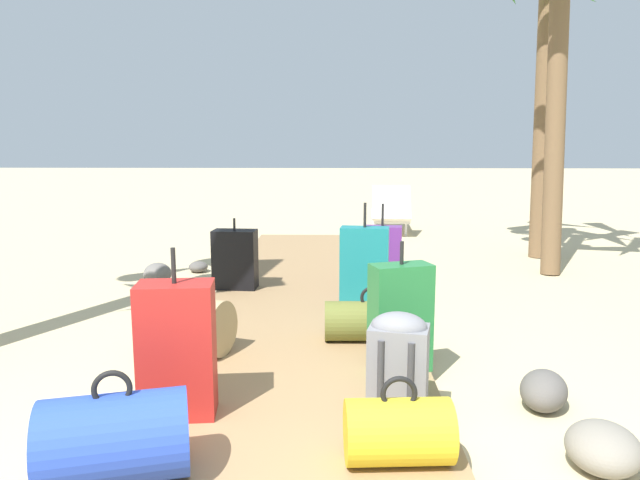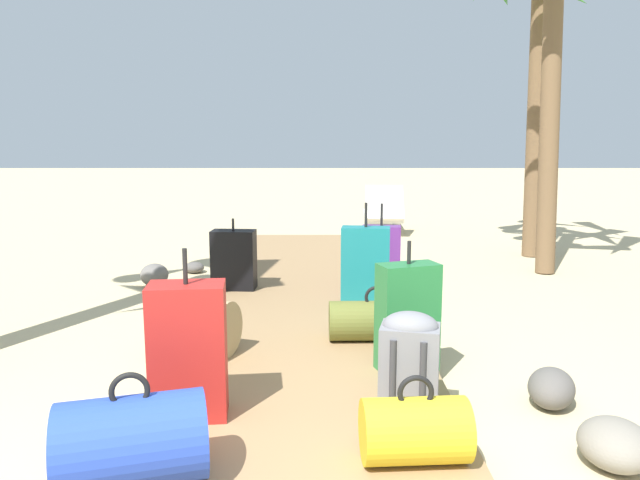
{
  "view_description": "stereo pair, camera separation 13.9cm",
  "coord_description": "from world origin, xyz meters",
  "px_view_note": "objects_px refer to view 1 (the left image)",
  "views": [
    {
      "loc": [
        0.27,
        -1.62,
        1.49
      ],
      "look_at": [
        0.12,
        4.08,
        0.55
      ],
      "focal_mm": 33.45,
      "sensor_mm": 36.0,
      "label": 1
    },
    {
      "loc": [
        0.13,
        -1.63,
        1.49
      ],
      "look_at": [
        0.12,
        4.08,
        0.55
      ],
      "focal_mm": 33.45,
      "sensor_mm": 36.0,
      "label": 2
    }
  ],
  "objects_px": {
    "duffel_bag_tan": "(191,325)",
    "suitcase_green": "(400,318)",
    "suitcase_red": "(177,350)",
    "backpack_grey": "(398,359)",
    "suitcase_black": "(235,259)",
    "duffel_bag_yellow": "(398,431)",
    "duffel_bag_olive": "(371,321)",
    "suitcase_teal": "(364,268)",
    "lounge_chair": "(390,213)",
    "duffel_bag_blue": "(115,438)",
    "suitcase_purple": "(382,258)"
  },
  "relations": [
    {
      "from": "backpack_grey",
      "to": "suitcase_black",
      "type": "distance_m",
      "value": 2.95
    },
    {
      "from": "suitcase_purple",
      "to": "duffel_bag_olive",
      "type": "distance_m",
      "value": 1.53
    },
    {
      "from": "duffel_bag_blue",
      "to": "duffel_bag_olive",
      "type": "height_order",
      "value": "duffel_bag_blue"
    },
    {
      "from": "duffel_bag_olive",
      "to": "backpack_grey",
      "type": "bearing_deg",
      "value": -86.19
    },
    {
      "from": "backpack_grey",
      "to": "lounge_chair",
      "type": "bearing_deg",
      "value": 85.25
    },
    {
      "from": "duffel_bag_yellow",
      "to": "suitcase_black",
      "type": "relative_size",
      "value": 0.71
    },
    {
      "from": "suitcase_teal",
      "to": "backpack_grey",
      "type": "bearing_deg",
      "value": -87.41
    },
    {
      "from": "duffel_bag_tan",
      "to": "lounge_chair",
      "type": "distance_m",
      "value": 6.31
    },
    {
      "from": "suitcase_red",
      "to": "backpack_grey",
      "type": "bearing_deg",
      "value": 4.29
    },
    {
      "from": "suitcase_teal",
      "to": "duffel_bag_olive",
      "type": "bearing_deg",
      "value": -89.06
    },
    {
      "from": "duffel_bag_yellow",
      "to": "lounge_chair",
      "type": "distance_m",
      "value": 7.43
    },
    {
      "from": "suitcase_black",
      "to": "suitcase_red",
      "type": "bearing_deg",
      "value": -86.71
    },
    {
      "from": "duffel_bag_tan",
      "to": "duffel_bag_blue",
      "type": "bearing_deg",
      "value": -87.99
    },
    {
      "from": "duffel_bag_blue",
      "to": "duffel_bag_yellow",
      "type": "height_order",
      "value": "duffel_bag_blue"
    },
    {
      "from": "suitcase_teal",
      "to": "lounge_chair",
      "type": "height_order",
      "value": "suitcase_teal"
    },
    {
      "from": "suitcase_teal",
      "to": "duffel_bag_olive",
      "type": "distance_m",
      "value": 0.86
    },
    {
      "from": "duffel_bag_blue",
      "to": "suitcase_purple",
      "type": "bearing_deg",
      "value": 67.79
    },
    {
      "from": "duffel_bag_tan",
      "to": "duffel_bag_olive",
      "type": "relative_size",
      "value": 0.89
    },
    {
      "from": "backpack_grey",
      "to": "duffel_bag_yellow",
      "type": "bearing_deg",
      "value": -95.7
    },
    {
      "from": "duffel_bag_yellow",
      "to": "duffel_bag_olive",
      "type": "bearing_deg",
      "value": 90.72
    },
    {
      "from": "duffel_bag_yellow",
      "to": "suitcase_red",
      "type": "bearing_deg",
      "value": 157.66
    },
    {
      "from": "backpack_grey",
      "to": "suitcase_purple",
      "type": "bearing_deg",
      "value": 87.53
    },
    {
      "from": "duffel_bag_olive",
      "to": "lounge_chair",
      "type": "relative_size",
      "value": 0.43
    },
    {
      "from": "suitcase_black",
      "to": "duffel_bag_olive",
      "type": "relative_size",
      "value": 1.02
    },
    {
      "from": "suitcase_teal",
      "to": "suitcase_black",
      "type": "relative_size",
      "value": 1.32
    },
    {
      "from": "suitcase_teal",
      "to": "suitcase_purple",
      "type": "bearing_deg",
      "value": 73.4
    },
    {
      "from": "duffel_bag_olive",
      "to": "suitcase_black",
      "type": "bearing_deg",
      "value": 129.0
    },
    {
      "from": "backpack_grey",
      "to": "suitcase_purple",
      "type": "relative_size",
      "value": 0.64
    },
    {
      "from": "suitcase_red",
      "to": "suitcase_green",
      "type": "xyz_separation_m",
      "value": [
        1.22,
        0.65,
        -0.02
      ]
    },
    {
      "from": "backpack_grey",
      "to": "duffel_bag_olive",
      "type": "xyz_separation_m",
      "value": [
        -0.07,
        1.12,
        -0.14
      ]
    },
    {
      "from": "duffel_bag_tan",
      "to": "suitcase_red",
      "type": "relative_size",
      "value": 0.67
    },
    {
      "from": "suitcase_green",
      "to": "duffel_bag_yellow",
      "type": "relative_size",
      "value": 1.68
    },
    {
      "from": "suitcase_black",
      "to": "duffel_bag_olive",
      "type": "distance_m",
      "value": 1.96
    },
    {
      "from": "suitcase_green",
      "to": "duffel_bag_yellow",
      "type": "bearing_deg",
      "value": -96.37
    },
    {
      "from": "backpack_grey",
      "to": "lounge_chair",
      "type": "height_order",
      "value": "lounge_chair"
    },
    {
      "from": "suitcase_green",
      "to": "suitcase_purple",
      "type": "height_order",
      "value": "suitcase_purple"
    },
    {
      "from": "duffel_bag_blue",
      "to": "lounge_chair",
      "type": "height_order",
      "value": "lounge_chair"
    },
    {
      "from": "duffel_bag_tan",
      "to": "lounge_chair",
      "type": "height_order",
      "value": "lounge_chair"
    },
    {
      "from": "suitcase_green",
      "to": "suitcase_red",
      "type": "bearing_deg",
      "value": -151.97
    },
    {
      "from": "suitcase_purple",
      "to": "suitcase_black",
      "type": "bearing_deg",
      "value": 179.48
    },
    {
      "from": "duffel_bag_tan",
      "to": "duffel_bag_yellow",
      "type": "bearing_deg",
      "value": -47.8
    },
    {
      "from": "duffel_bag_tan",
      "to": "duffel_bag_blue",
      "type": "relative_size",
      "value": 0.88
    },
    {
      "from": "suitcase_purple",
      "to": "duffel_bag_tan",
      "type": "bearing_deg",
      "value": -128.5
    },
    {
      "from": "duffel_bag_yellow",
      "to": "suitcase_green",
      "type": "bearing_deg",
      "value": 83.63
    },
    {
      "from": "duffel_bag_tan",
      "to": "suitcase_green",
      "type": "distance_m",
      "value": 1.41
    },
    {
      "from": "suitcase_black",
      "to": "lounge_chair",
      "type": "xyz_separation_m",
      "value": [
        1.88,
        4.22,
        -0.04
      ]
    },
    {
      "from": "suitcase_black",
      "to": "lounge_chair",
      "type": "distance_m",
      "value": 4.62
    },
    {
      "from": "backpack_grey",
      "to": "suitcase_black",
      "type": "relative_size",
      "value": 0.78
    },
    {
      "from": "duffel_bag_yellow",
      "to": "suitcase_black",
      "type": "xyz_separation_m",
      "value": [
        -1.25,
        3.18,
        0.14
      ]
    },
    {
      "from": "duffel_bag_tan",
      "to": "suitcase_red",
      "type": "height_order",
      "value": "suitcase_red"
    }
  ]
}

